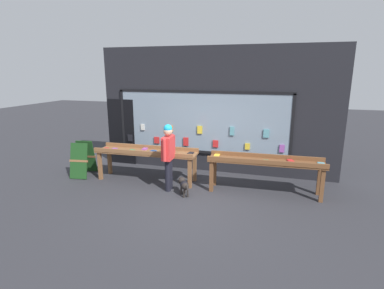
{
  "coord_description": "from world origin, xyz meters",
  "views": [
    {
      "loc": [
        1.85,
        -6.19,
        2.97
      ],
      "look_at": [
        -0.23,
        0.82,
        1.17
      ],
      "focal_mm": 28.0,
      "sensor_mm": 36.0,
      "label": 1
    }
  ],
  "objects_px": {
    "display_table_left": "(146,154)",
    "sandwich_board_sign": "(83,159)",
    "display_table_right": "(265,164)",
    "small_dog": "(184,185)",
    "person_browsing": "(168,152)"
  },
  "relations": [
    {
      "from": "display_table_left",
      "to": "sandwich_board_sign",
      "type": "distance_m",
      "value": 1.97
    },
    {
      "from": "display_table_right",
      "to": "small_dog",
      "type": "relative_size",
      "value": 5.35
    },
    {
      "from": "display_table_left",
      "to": "person_browsing",
      "type": "xyz_separation_m",
      "value": [
        0.83,
        -0.48,
        0.25
      ]
    },
    {
      "from": "small_dog",
      "to": "sandwich_board_sign",
      "type": "distance_m",
      "value": 3.3
    },
    {
      "from": "display_table_right",
      "to": "person_browsing",
      "type": "relative_size",
      "value": 1.65
    },
    {
      "from": "display_table_right",
      "to": "small_dog",
      "type": "xyz_separation_m",
      "value": [
        -1.88,
        -0.69,
        -0.49
      ]
    },
    {
      "from": "display_table_right",
      "to": "person_browsing",
      "type": "height_order",
      "value": "person_browsing"
    },
    {
      "from": "display_table_left",
      "to": "sandwich_board_sign",
      "type": "bearing_deg",
      "value": -175.56
    },
    {
      "from": "display_table_right",
      "to": "display_table_left",
      "type": "bearing_deg",
      "value": -179.95
    },
    {
      "from": "person_browsing",
      "to": "display_table_right",
      "type": "bearing_deg",
      "value": -80.49
    },
    {
      "from": "person_browsing",
      "to": "small_dog",
      "type": "xyz_separation_m",
      "value": [
        0.47,
        -0.21,
        -0.73
      ]
    },
    {
      "from": "sandwich_board_sign",
      "to": "display_table_right",
      "type": "bearing_deg",
      "value": -6.7
    },
    {
      "from": "person_browsing",
      "to": "small_dog",
      "type": "height_order",
      "value": "person_browsing"
    },
    {
      "from": "display_table_right",
      "to": "small_dog",
      "type": "height_order",
      "value": "display_table_right"
    },
    {
      "from": "display_table_left",
      "to": "display_table_right",
      "type": "relative_size",
      "value": 1.0
    }
  ]
}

